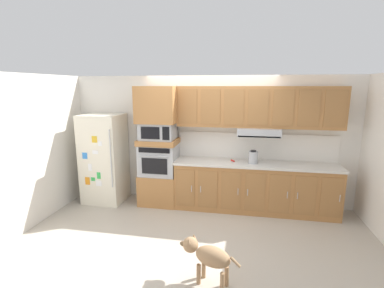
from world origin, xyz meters
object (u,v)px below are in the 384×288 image
at_px(screwdriver, 233,161).
at_px(dog, 208,255).
at_px(built_in_oven, 159,159).
at_px(electric_kettle, 253,157).
at_px(refrigerator, 104,158).
at_px(microwave, 158,131).

relative_size(screwdriver, dog, 0.22).
xyz_separation_m(built_in_oven, electric_kettle, (1.79, -0.05, 0.13)).
xyz_separation_m(screwdriver, dog, (-0.19, -2.19, -0.57)).
bearing_deg(refrigerator, microwave, 3.47).
bearing_deg(dog, electric_kettle, -85.54).
xyz_separation_m(screwdriver, electric_kettle, (0.36, -0.07, 0.10)).
xyz_separation_m(microwave, dog, (1.25, -2.17, -1.10)).
height_order(refrigerator, microwave, refrigerator).
height_order(microwave, electric_kettle, microwave).
distance_m(screwdriver, dog, 2.27).
relative_size(refrigerator, electric_kettle, 7.33).
bearing_deg(built_in_oven, dog, -60.11).
bearing_deg(microwave, screwdriver, 0.97).
distance_m(microwave, screwdriver, 1.53).
xyz_separation_m(refrigerator, screwdriver, (2.55, 0.09, 0.05)).
xyz_separation_m(refrigerator, dog, (2.36, -2.10, -0.52)).
bearing_deg(electric_kettle, dog, -104.48).
height_order(microwave, dog, microwave).
xyz_separation_m(microwave, screwdriver, (1.43, 0.02, -0.53)).
bearing_deg(refrigerator, electric_kettle, 0.40).
height_order(refrigerator, built_in_oven, refrigerator).
xyz_separation_m(refrigerator, built_in_oven, (1.12, 0.07, 0.02)).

